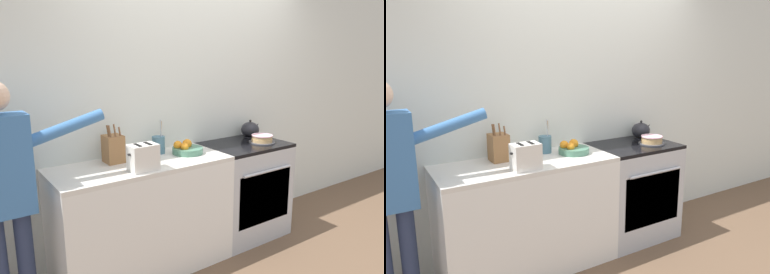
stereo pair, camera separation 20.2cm
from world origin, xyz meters
The scene contains 11 objects.
ground_plane centered at (0.00, 0.00, 0.00)m, with size 16.00×16.00×0.00m, color brown.
wall_back centered at (0.00, 0.61, 1.30)m, with size 8.00×0.04×2.60m.
counter_cabinet centered at (-0.74, 0.29, 0.46)m, with size 1.42×0.59×0.92m.
stove_range centered at (0.35, 0.29, 0.46)m, with size 0.77×0.62×0.92m.
layer_cake centered at (0.51, 0.22, 0.95)m, with size 0.25×0.25×0.08m.
tea_kettle centered at (0.58, 0.46, 0.99)m, with size 0.22×0.18×0.18m.
knife_block centered at (-0.91, 0.43, 1.03)m, with size 0.14×0.15×0.31m.
utensil_crock centered at (-0.49, 0.46, 0.99)m, with size 0.11×0.11×0.30m.
fruit_bowl centered at (-0.30, 0.32, 0.96)m, with size 0.26×0.26×0.12m.
toaster centered at (-0.82, 0.11, 1.02)m, with size 0.22×0.14×0.20m.
person_baker centered at (-1.72, 0.23, 0.95)m, with size 0.92×0.20×1.60m.
Camera 2 is at (-1.87, -2.33, 1.76)m, focal length 35.00 mm.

